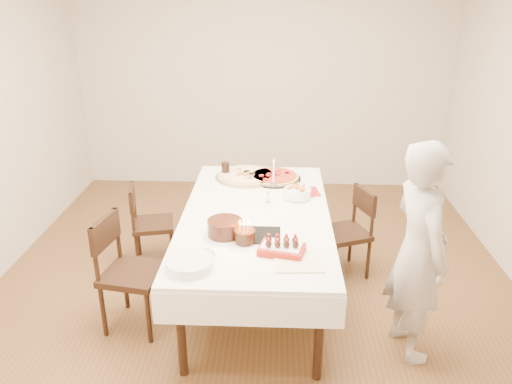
{
  "coord_description": "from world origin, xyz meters",
  "views": [
    {
      "loc": [
        0.18,
        -3.57,
        2.39
      ],
      "look_at": [
        0.02,
        -0.05,
        0.93
      ],
      "focal_mm": 35.0,
      "sensor_mm": 36.0,
      "label": 1
    }
  ],
  "objects_px": {
    "person": "(418,252)",
    "pizza_pepperoni": "(274,177)",
    "strawberry_box": "(282,248)",
    "pasta_bowl": "(297,193)",
    "taper_candle": "(274,173)",
    "chair_left_dessert": "(134,274)",
    "cola_glass": "(226,169)",
    "pizza_white": "(247,176)",
    "layer_cake": "(225,228)",
    "chair_left_savory": "(153,224)",
    "birthday_cake": "(245,231)",
    "dining_table": "(256,255)",
    "chair_right_savory": "(345,233)"
  },
  "relations": [
    {
      "from": "dining_table",
      "to": "layer_cake",
      "type": "relative_size",
      "value": 6.83
    },
    {
      "from": "dining_table",
      "to": "pasta_bowl",
      "type": "height_order",
      "value": "pasta_bowl"
    },
    {
      "from": "person",
      "to": "taper_candle",
      "type": "bearing_deg",
      "value": 26.51
    },
    {
      "from": "chair_right_savory",
      "to": "person",
      "type": "relative_size",
      "value": 0.51
    },
    {
      "from": "person",
      "to": "pizza_pepperoni",
      "type": "bearing_deg",
      "value": 21.66
    },
    {
      "from": "cola_glass",
      "to": "chair_left_dessert",
      "type": "bearing_deg",
      "value": -114.69
    },
    {
      "from": "pasta_bowl",
      "to": "taper_candle",
      "type": "bearing_deg",
      "value": 132.51
    },
    {
      "from": "chair_right_savory",
      "to": "birthday_cake",
      "type": "height_order",
      "value": "birthday_cake"
    },
    {
      "from": "birthday_cake",
      "to": "chair_left_savory",
      "type": "bearing_deg",
      "value": 132.43
    },
    {
      "from": "chair_left_dessert",
      "to": "pizza_white",
      "type": "distance_m",
      "value": 1.45
    },
    {
      "from": "dining_table",
      "to": "cola_glass",
      "type": "height_order",
      "value": "cola_glass"
    },
    {
      "from": "chair_left_dessert",
      "to": "pizza_pepperoni",
      "type": "distance_m",
      "value": 1.59
    },
    {
      "from": "dining_table",
      "to": "pizza_pepperoni",
      "type": "xyz_separation_m",
      "value": [
        0.13,
        0.75,
        0.4
      ]
    },
    {
      "from": "layer_cake",
      "to": "taper_candle",
      "type": "bearing_deg",
      "value": 70.29
    },
    {
      "from": "chair_right_savory",
      "to": "person",
      "type": "height_order",
      "value": "person"
    },
    {
      "from": "chair_left_savory",
      "to": "cola_glass",
      "type": "distance_m",
      "value": 0.83
    },
    {
      "from": "birthday_cake",
      "to": "pizza_white",
      "type": "bearing_deg",
      "value": 92.95
    },
    {
      "from": "pizza_pepperoni",
      "to": "pasta_bowl",
      "type": "bearing_deg",
      "value": -65.44
    },
    {
      "from": "chair_right_savory",
      "to": "person",
      "type": "distance_m",
      "value": 1.1
    },
    {
      "from": "chair_right_savory",
      "to": "pasta_bowl",
      "type": "relative_size",
      "value": 3.48
    },
    {
      "from": "layer_cake",
      "to": "chair_left_savory",
      "type": "bearing_deg",
      "value": 130.08
    },
    {
      "from": "dining_table",
      "to": "pasta_bowl",
      "type": "distance_m",
      "value": 0.62
    },
    {
      "from": "chair_left_dessert",
      "to": "chair_left_savory",
      "type": "bearing_deg",
      "value": -74.9
    },
    {
      "from": "cola_glass",
      "to": "pizza_white",
      "type": "bearing_deg",
      "value": -9.35
    },
    {
      "from": "chair_left_dessert",
      "to": "pasta_bowl",
      "type": "relative_size",
      "value": 3.89
    },
    {
      "from": "chair_right_savory",
      "to": "pizza_pepperoni",
      "type": "xyz_separation_m",
      "value": [
        -0.62,
        0.37,
        0.38
      ]
    },
    {
      "from": "chair_left_dessert",
      "to": "strawberry_box",
      "type": "height_order",
      "value": "chair_left_dessert"
    },
    {
      "from": "chair_left_savory",
      "to": "cola_glass",
      "type": "relative_size",
      "value": 5.59
    },
    {
      "from": "dining_table",
      "to": "chair_left_dessert",
      "type": "xyz_separation_m",
      "value": [
        -0.88,
        -0.43,
        0.07
      ]
    },
    {
      "from": "layer_cake",
      "to": "person",
      "type": "bearing_deg",
      "value": -9.22
    },
    {
      "from": "person",
      "to": "birthday_cake",
      "type": "xyz_separation_m",
      "value": [
        -1.15,
        0.12,
        0.07
      ]
    },
    {
      "from": "chair_right_savory",
      "to": "strawberry_box",
      "type": "bearing_deg",
      "value": -140.86
    },
    {
      "from": "dining_table",
      "to": "birthday_cake",
      "type": "xyz_separation_m",
      "value": [
        -0.06,
        -0.48,
        0.46
      ]
    },
    {
      "from": "dining_table",
      "to": "birthday_cake",
      "type": "bearing_deg",
      "value": -96.65
    },
    {
      "from": "taper_candle",
      "to": "strawberry_box",
      "type": "distance_m",
      "value": 1.16
    },
    {
      "from": "birthday_cake",
      "to": "pizza_pepperoni",
      "type": "bearing_deg",
      "value": 81.18
    },
    {
      "from": "pizza_white",
      "to": "pasta_bowl",
      "type": "distance_m",
      "value": 0.64
    },
    {
      "from": "person",
      "to": "birthday_cake",
      "type": "bearing_deg",
      "value": 70.14
    },
    {
      "from": "layer_cake",
      "to": "birthday_cake",
      "type": "height_order",
      "value": "birthday_cake"
    },
    {
      "from": "person",
      "to": "layer_cake",
      "type": "relative_size",
      "value": 4.9
    },
    {
      "from": "dining_table",
      "to": "chair_right_savory",
      "type": "bearing_deg",
      "value": 26.51
    },
    {
      "from": "dining_table",
      "to": "strawberry_box",
      "type": "height_order",
      "value": "strawberry_box"
    },
    {
      "from": "pasta_bowl",
      "to": "birthday_cake",
      "type": "xyz_separation_m",
      "value": [
        -0.39,
        -0.8,
        0.04
      ]
    },
    {
      "from": "taper_candle",
      "to": "dining_table",
      "type": "bearing_deg",
      "value": -103.65
    },
    {
      "from": "strawberry_box",
      "to": "pizza_pepperoni",
      "type": "bearing_deg",
      "value": 92.67
    },
    {
      "from": "pizza_pepperoni",
      "to": "birthday_cake",
      "type": "height_order",
      "value": "birthday_cake"
    },
    {
      "from": "pasta_bowl",
      "to": "pizza_pepperoni",
      "type": "bearing_deg",
      "value": 114.56
    },
    {
      "from": "strawberry_box",
      "to": "pasta_bowl",
      "type": "bearing_deg",
      "value": 81.87
    },
    {
      "from": "chair_right_savory",
      "to": "pizza_pepperoni",
      "type": "bearing_deg",
      "value": 128.07
    },
    {
      "from": "chair_left_dessert",
      "to": "birthday_cake",
      "type": "relative_size",
      "value": 6.06
    }
  ]
}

